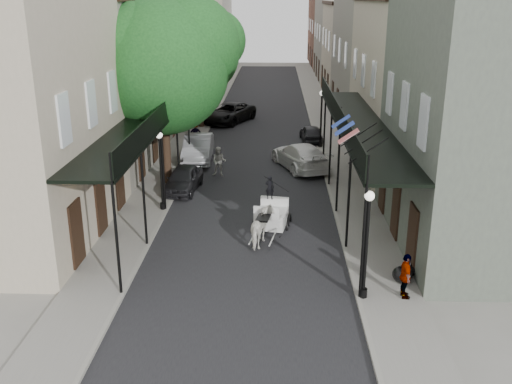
# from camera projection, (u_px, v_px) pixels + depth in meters

# --- Properties ---
(ground) EXTENTS (140.00, 140.00, 0.00)m
(ground) POSITION_uv_depth(u_px,v_px,m) (243.00, 270.00, 21.00)
(ground) COLOR gray
(ground) RESTS_ON ground
(road) EXTENTS (8.00, 90.00, 0.01)m
(road) POSITION_uv_depth(u_px,v_px,m) (259.00, 141.00, 39.90)
(road) COLOR black
(road) RESTS_ON ground
(sidewalk_left) EXTENTS (2.20, 90.00, 0.12)m
(sidewalk_left) POSITION_uv_depth(u_px,v_px,m) (188.00, 139.00, 40.05)
(sidewalk_left) COLOR gray
(sidewalk_left) RESTS_ON ground
(sidewalk_right) EXTENTS (2.20, 90.00, 0.12)m
(sidewalk_right) POSITION_uv_depth(u_px,v_px,m) (331.00, 140.00, 39.71)
(sidewalk_right) COLOR gray
(sidewalk_right) RESTS_ON ground
(building_row_left) EXTENTS (5.00, 80.00, 10.50)m
(building_row_left) POSITION_uv_depth(u_px,v_px,m) (161.00, 51.00, 47.93)
(building_row_left) COLOR #AEA18B
(building_row_left) RESTS_ON ground
(building_row_right) EXTENTS (5.00, 80.00, 10.50)m
(building_row_right) POSITION_uv_depth(u_px,v_px,m) (366.00, 51.00, 47.35)
(building_row_right) COLOR gray
(building_row_right) RESTS_ON ground
(gallery_left) EXTENTS (2.20, 18.05, 4.88)m
(gallery_left) POSITION_uv_depth(u_px,v_px,m) (148.00, 122.00, 26.44)
(gallery_left) COLOR black
(gallery_left) RESTS_ON sidewalk_left
(gallery_right) EXTENTS (2.20, 18.05, 4.88)m
(gallery_right) POSITION_uv_depth(u_px,v_px,m) (355.00, 123.00, 26.11)
(gallery_right) COLOR black
(gallery_right) RESTS_ON sidewalk_right
(tree_near) EXTENTS (7.31, 6.80, 9.63)m
(tree_near) POSITION_uv_depth(u_px,v_px,m) (170.00, 61.00, 28.65)
(tree_near) COLOR #382619
(tree_near) RESTS_ON sidewalk_left
(tree_far) EXTENTS (6.45, 6.00, 8.61)m
(tree_far) POSITION_uv_depth(u_px,v_px,m) (204.00, 50.00, 42.09)
(tree_far) COLOR #382619
(tree_far) RESTS_ON sidewalk_left
(lamppost_right_near) EXTENTS (0.32, 0.32, 3.71)m
(lamppost_right_near) POSITION_uv_depth(u_px,v_px,m) (366.00, 243.00, 18.30)
(lamppost_right_near) COLOR black
(lamppost_right_near) RESTS_ON sidewalk_right
(lamppost_left) EXTENTS (0.32, 0.32, 3.71)m
(lamppost_left) POSITION_uv_depth(u_px,v_px,m) (161.00, 169.00, 26.14)
(lamppost_left) COLOR black
(lamppost_left) RESTS_ON sidewalk_left
(lamppost_right_far) EXTENTS (0.32, 0.32, 3.71)m
(lamppost_right_far) POSITION_uv_depth(u_px,v_px,m) (321.00, 118.00, 37.20)
(lamppost_right_far) COLOR black
(lamppost_right_far) RESTS_ON sidewalk_right
(horse) EXTENTS (1.10, 1.88, 1.49)m
(horse) POSITION_uv_depth(u_px,v_px,m) (263.00, 228.00, 22.94)
(horse) COLOR silver
(horse) RESTS_ON ground
(carriage) EXTENTS (1.74, 2.38, 2.50)m
(carriage) POSITION_uv_depth(u_px,v_px,m) (273.00, 203.00, 25.03)
(carriage) COLOR black
(carriage) RESTS_ON ground
(pedestrian_walking) EXTENTS (0.87, 0.71, 1.67)m
(pedestrian_walking) POSITION_uv_depth(u_px,v_px,m) (219.00, 162.00, 31.80)
(pedestrian_walking) COLOR beige
(pedestrian_walking) RESTS_ON ground
(pedestrian_sidewalk_left) EXTENTS (1.21, 0.88, 1.69)m
(pedestrian_sidewalk_left) POSITION_uv_depth(u_px,v_px,m) (195.00, 133.00, 37.81)
(pedestrian_sidewalk_left) COLOR gray
(pedestrian_sidewalk_left) RESTS_ON sidewalk_left
(pedestrian_sidewalk_right) EXTENTS (0.39, 0.92, 1.56)m
(pedestrian_sidewalk_right) POSITION_uv_depth(u_px,v_px,m) (406.00, 276.00, 18.63)
(pedestrian_sidewalk_right) COLOR gray
(pedestrian_sidewalk_right) RESTS_ON sidewalk_right
(car_left_near) EXTENTS (1.85, 3.89, 1.28)m
(car_left_near) POSITION_uv_depth(u_px,v_px,m) (183.00, 179.00, 29.41)
(car_left_near) COLOR black
(car_left_near) RESTS_ON ground
(car_left_mid) EXTENTS (1.88, 4.83, 1.57)m
(car_left_mid) POSITION_uv_depth(u_px,v_px,m) (198.00, 148.00, 34.82)
(car_left_mid) COLOR #A7A8AD
(car_left_mid) RESTS_ON ground
(car_left_far) EXTENTS (4.53, 6.03, 1.52)m
(car_left_far) POSITION_uv_depth(u_px,v_px,m) (229.00, 113.00, 45.46)
(car_left_far) COLOR black
(car_left_far) RESTS_ON ground
(car_right_near) EXTENTS (3.76, 5.60, 1.51)m
(car_right_near) POSITION_uv_depth(u_px,v_px,m) (300.00, 156.00, 33.21)
(car_right_near) COLOR silver
(car_right_near) RESTS_ON ground
(car_right_far) EXTENTS (1.59, 3.53, 1.18)m
(car_right_far) POSITION_uv_depth(u_px,v_px,m) (311.00, 133.00, 39.46)
(car_right_far) COLOR black
(car_right_far) RESTS_ON ground
(trash_bags) EXTENTS (0.94, 1.09, 0.58)m
(trash_bags) POSITION_uv_depth(u_px,v_px,m) (404.00, 273.00, 19.98)
(trash_bags) COLOR black
(trash_bags) RESTS_ON sidewalk_right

